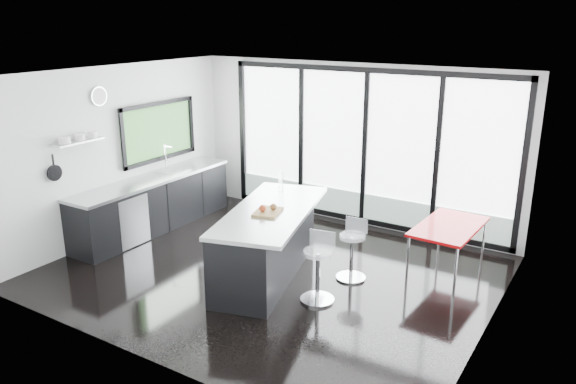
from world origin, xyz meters
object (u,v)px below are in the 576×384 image
Objects in this scene: bar_stool_near at (318,276)px; red_table at (447,249)px; island at (266,241)px; bar_stool_far at (352,257)px.

bar_stool_near is 2.08m from red_table.
red_table is (2.14, 1.44, -0.15)m from island.
island reaches higher than bar_stool_near.
bar_stool_far is at bearing 25.75° from island.
bar_stool_near is at bearing -16.42° from island.
red_table is at bearing 47.96° from bar_stool_near.
red_table reaches higher than bar_stool_far.
island is at bearing -157.34° from bar_stool_far.
red_table is at bearing 37.57° from bar_stool_far.
red_table is at bearing 33.80° from island.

